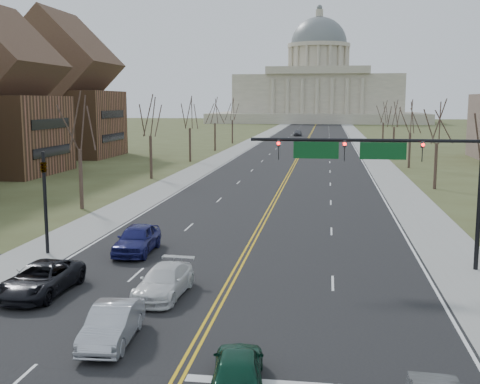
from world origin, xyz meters
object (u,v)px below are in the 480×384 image
(signal_mast, at_px, (382,160))
(car_far_nb, at_px, (311,145))
(car_sb_inner_second, at_px, (164,281))
(car_sb_outer_lead, at_px, (41,279))
(car_sb_outer_second, at_px, (137,239))
(car_sb_inner_lead, at_px, (112,324))
(car_far_sb, at_px, (298,133))
(car_nb_inner_lead, at_px, (238,367))
(signal_left, at_px, (45,191))

(signal_mast, distance_m, car_far_nb, 79.39)
(car_sb_inner_second, bearing_deg, car_far_nb, 90.46)
(car_sb_outer_lead, height_order, car_sb_inner_second, car_sb_outer_lead)
(car_sb_inner_second, bearing_deg, car_sb_outer_second, 119.57)
(car_sb_inner_lead, bearing_deg, car_far_sb, 86.00)
(signal_mast, distance_m, car_far_sb, 124.99)
(car_sb_outer_second, relative_size, car_far_sb, 1.04)
(car_sb_inner_lead, xyz_separation_m, car_sb_outer_lead, (-5.24, 4.95, 0.02))
(car_sb_inner_lead, distance_m, car_far_sb, 136.53)
(car_nb_inner_lead, relative_size, car_sb_outer_lead, 0.76)
(car_sb_inner_second, height_order, car_far_sb, car_far_sb)
(car_nb_inner_lead, height_order, car_sb_inner_second, car_sb_inner_second)
(signal_mast, relative_size, car_sb_outer_lead, 2.34)
(car_sb_outer_lead, bearing_deg, signal_mast, 26.12)
(signal_left, distance_m, car_sb_outer_second, 5.97)
(car_far_nb, bearing_deg, car_sb_outer_lead, 78.28)
(car_nb_inner_lead, xyz_separation_m, car_far_sb, (-5.11, 139.38, 0.13))
(signal_mast, relative_size, car_nb_inner_lead, 3.09)
(car_sb_outer_lead, height_order, car_sb_outer_second, car_sb_outer_second)
(signal_left, xyz_separation_m, car_far_nb, (13.08, 79.02, -2.87))
(car_far_sb, bearing_deg, car_sb_outer_lead, -90.85)
(car_nb_inner_lead, bearing_deg, car_far_sb, -94.11)
(car_sb_inner_lead, distance_m, car_far_nb, 91.22)
(car_sb_outer_lead, relative_size, car_far_sb, 1.10)
(signal_mast, distance_m, car_nb_inner_lead, 16.69)
(signal_left, height_order, car_sb_inner_lead, signal_left)
(car_sb_inner_lead, bearing_deg, car_sb_outer_second, 100.02)
(car_nb_inner_lead, distance_m, car_sb_inner_lead, 5.85)
(signal_left, relative_size, car_sb_inner_second, 1.28)
(car_sb_inner_lead, relative_size, car_sb_outer_second, 0.87)
(car_nb_inner_lead, relative_size, car_sb_inner_lead, 0.92)
(car_sb_inner_lead, xyz_separation_m, car_far_nb, (4.68, 91.10, 0.13))
(signal_left, relative_size, car_sb_outer_second, 1.22)
(signal_left, relative_size, car_far_sb, 1.27)
(car_sb_outer_lead, distance_m, car_sb_inner_second, 5.72)
(car_sb_outer_lead, relative_size, car_far_nb, 0.86)
(signal_left, xyz_separation_m, car_sb_inner_lead, (8.40, -12.08, -3.00))
(car_far_sb, bearing_deg, signal_mast, -83.73)
(car_sb_inner_second, bearing_deg, car_sb_outer_lead, -171.21)
(car_sb_outer_second, bearing_deg, car_sb_inner_second, -65.14)
(car_far_sb, bearing_deg, car_sb_inner_lead, -88.57)
(signal_left, relative_size, car_sb_inner_lead, 1.40)
(car_sb_outer_second, bearing_deg, car_sb_outer_lead, -105.48)
(signal_mast, xyz_separation_m, signal_left, (-18.95, 0.00, -2.05))
(car_sb_outer_second, bearing_deg, signal_mast, -5.07)
(signal_left, relative_size, car_far_nb, 1.00)
(car_sb_inner_lead, xyz_separation_m, car_sb_inner_second, (0.45, 5.50, -0.02))
(car_nb_inner_lead, bearing_deg, car_far_nb, -95.95)
(car_far_nb, distance_m, car_far_sb, 45.66)
(car_far_nb, bearing_deg, car_far_sb, -89.27)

